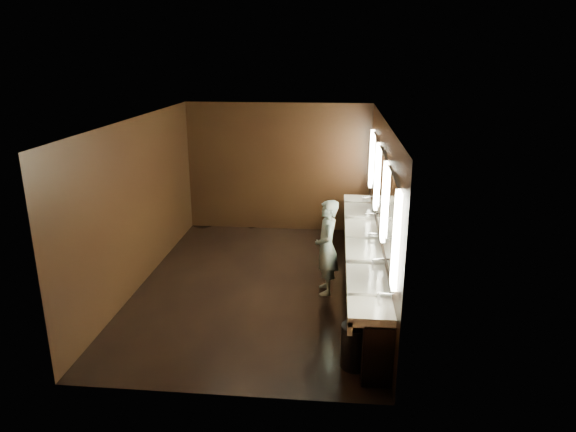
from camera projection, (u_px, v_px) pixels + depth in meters
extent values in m
plane|color=black|center=(259.00, 284.00, 8.79)|extent=(6.00, 6.00, 0.00)
cube|color=#2D2D2B|center=(256.00, 120.00, 7.95)|extent=(4.00, 6.00, 0.02)
cube|color=black|center=(278.00, 168.00, 11.22)|extent=(4.00, 0.02, 2.80)
cube|color=black|center=(214.00, 285.00, 5.52)|extent=(4.00, 0.02, 2.80)
cube|color=black|center=(139.00, 203.00, 8.55)|extent=(0.02, 6.00, 2.80)
cube|color=black|center=(381.00, 210.00, 8.19)|extent=(0.02, 6.00, 2.80)
cube|color=black|center=(367.00, 267.00, 8.50)|extent=(0.36, 5.40, 0.81)
cube|color=silver|center=(362.00, 241.00, 8.38)|extent=(0.55, 5.40, 0.12)
cube|color=silver|center=(347.00, 245.00, 8.42)|extent=(0.06, 5.40, 0.18)
cylinder|color=silver|center=(385.00, 294.00, 6.23)|extent=(0.18, 0.04, 0.04)
cylinder|color=silver|center=(379.00, 259.00, 7.27)|extent=(0.18, 0.04, 0.04)
cylinder|color=silver|center=(374.00, 234.00, 8.32)|extent=(0.18, 0.04, 0.04)
cylinder|color=silver|center=(370.00, 214.00, 9.36)|extent=(0.18, 0.04, 0.04)
cylinder|color=silver|center=(367.00, 198.00, 10.41)|extent=(0.18, 0.04, 0.04)
cube|color=white|center=(396.00, 241.00, 5.81)|extent=(0.06, 0.22, 1.15)
cube|color=white|center=(391.00, 219.00, 6.56)|extent=(0.03, 1.32, 1.15)
cube|color=white|center=(384.00, 202.00, 7.32)|extent=(0.06, 0.23, 1.15)
cube|color=white|center=(381.00, 188.00, 8.08)|extent=(0.03, 1.32, 1.15)
cube|color=white|center=(377.00, 177.00, 8.84)|extent=(0.06, 0.23, 1.15)
cube|color=white|center=(375.00, 167.00, 9.60)|extent=(0.03, 1.32, 1.15)
cube|color=white|center=(371.00, 159.00, 10.36)|extent=(0.06, 0.22, 1.15)
imported|color=#94D5DD|center=(327.00, 247.00, 8.29)|extent=(0.44, 0.61, 1.58)
cylinder|color=black|center=(356.00, 346.00, 6.41)|extent=(0.44, 0.44, 0.57)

